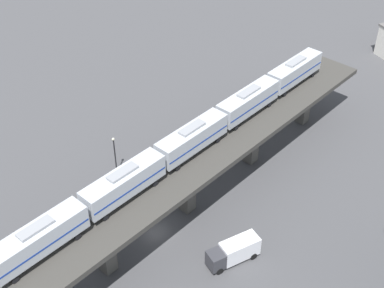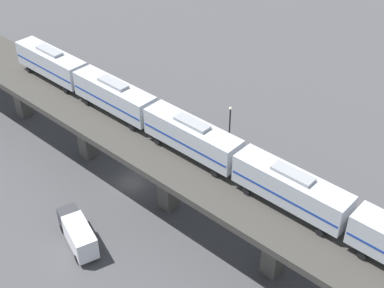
% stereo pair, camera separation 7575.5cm
% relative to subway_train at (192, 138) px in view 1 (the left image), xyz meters
% --- Properties ---
extents(ground_plane, '(400.00, 400.00, 0.00)m').
position_rel_subway_train_xyz_m(ground_plane, '(3.56, -8.43, -10.75)').
color(ground_plane, '#424244').
extents(elevated_viaduct, '(30.54, 91.28, 8.21)m').
position_rel_subway_train_xyz_m(elevated_viaduct, '(3.60, -8.61, -3.72)').
color(elevated_viaduct, '#393733').
rests_on(elevated_viaduct, ground).
extents(subway_train, '(17.91, 61.20, 4.45)m').
position_rel_subway_train_xyz_m(subway_train, '(0.00, 0.00, 0.00)').
color(subway_train, '#ADB2BA').
rests_on(subway_train, elevated_viaduct).
extents(street_car_black, '(2.69, 4.68, 1.89)m').
position_rel_subway_train_xyz_m(street_car_black, '(-7.44, 13.73, -9.81)').
color(street_car_black, black).
rests_on(street_car_black, ground).
extents(street_car_white, '(2.46, 4.62, 1.89)m').
position_rel_subway_train_xyz_m(street_car_white, '(-8.27, -5.90, -9.81)').
color(street_car_white, silver).
rests_on(street_car_white, ground).
extents(delivery_truck, '(2.86, 7.36, 3.20)m').
position_rel_subway_train_xyz_m(delivery_truck, '(13.44, -2.35, -8.99)').
color(delivery_truck, '#333338').
rests_on(delivery_truck, ground).
extents(street_lamp, '(0.44, 0.44, 6.94)m').
position_rel_subway_train_xyz_m(street_lamp, '(-10.77, -7.09, -6.64)').
color(street_lamp, black).
rests_on(street_lamp, ground).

